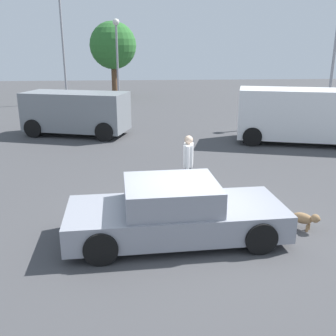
{
  "coord_description": "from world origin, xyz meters",
  "views": [
    {
      "loc": [
        -1.07,
        -7.5,
        3.81
      ],
      "look_at": [
        -0.31,
        1.76,
        0.9
      ],
      "focal_mm": 41.38,
      "sensor_mm": 36.0,
      "label": 1
    }
  ],
  "objects_px": {
    "sedan_foreground": "(175,213)",
    "suv_dark": "(76,112)",
    "dog": "(305,218)",
    "light_post_near": "(117,46)",
    "pedestrian": "(188,160)",
    "van_white": "(304,114)",
    "light_post_far": "(62,28)"
  },
  "relations": [
    {
      "from": "van_white",
      "to": "light_post_near",
      "type": "height_order",
      "value": "light_post_near"
    },
    {
      "from": "dog",
      "to": "light_post_near",
      "type": "bearing_deg",
      "value": 143.91
    },
    {
      "from": "light_post_far",
      "to": "van_white",
      "type": "bearing_deg",
      "value": -47.82
    },
    {
      "from": "dog",
      "to": "light_post_far",
      "type": "xyz_separation_m",
      "value": [
        -8.44,
        20.65,
        4.76
      ]
    },
    {
      "from": "pedestrian",
      "to": "light_post_near",
      "type": "height_order",
      "value": "light_post_near"
    },
    {
      "from": "suv_dark",
      "to": "light_post_near",
      "type": "height_order",
      "value": "light_post_near"
    },
    {
      "from": "sedan_foreground",
      "to": "light_post_far",
      "type": "xyz_separation_m",
      "value": [
        -5.59,
        20.79,
        4.45
      ]
    },
    {
      "from": "van_white",
      "to": "pedestrian",
      "type": "height_order",
      "value": "van_white"
    },
    {
      "from": "light_post_far",
      "to": "sedan_foreground",
      "type": "bearing_deg",
      "value": -74.94
    },
    {
      "from": "light_post_near",
      "to": "sedan_foreground",
      "type": "bearing_deg",
      "value": -84.53
    },
    {
      "from": "van_white",
      "to": "suv_dark",
      "type": "distance_m",
      "value": 9.75
    },
    {
      "from": "suv_dark",
      "to": "sedan_foreground",
      "type": "bearing_deg",
      "value": -54.3
    },
    {
      "from": "dog",
      "to": "pedestrian",
      "type": "distance_m",
      "value": 3.27
    },
    {
      "from": "dog",
      "to": "van_white",
      "type": "xyz_separation_m",
      "value": [
        3.23,
        7.78,
        0.92
      ]
    },
    {
      "from": "sedan_foreground",
      "to": "pedestrian",
      "type": "xyz_separation_m",
      "value": [
        0.59,
        2.41,
        0.4
      ]
    },
    {
      "from": "sedan_foreground",
      "to": "light_post_near",
      "type": "distance_m",
      "value": 20.52
    },
    {
      "from": "sedan_foreground",
      "to": "light_post_far",
      "type": "bearing_deg",
      "value": 102.14
    },
    {
      "from": "dog",
      "to": "sedan_foreground",
      "type": "bearing_deg",
      "value": -136.64
    },
    {
      "from": "van_white",
      "to": "sedan_foreground",
      "type": "bearing_deg",
      "value": -111.31
    },
    {
      "from": "pedestrian",
      "to": "dog",
      "type": "bearing_deg",
      "value": -34.32
    },
    {
      "from": "van_white",
      "to": "suv_dark",
      "type": "bearing_deg",
      "value": -177.53
    },
    {
      "from": "pedestrian",
      "to": "sedan_foreground",
      "type": "bearing_deg",
      "value": -92.86
    },
    {
      "from": "dog",
      "to": "light_post_far",
      "type": "bearing_deg",
      "value": 152.72
    },
    {
      "from": "sedan_foreground",
      "to": "suv_dark",
      "type": "height_order",
      "value": "suv_dark"
    },
    {
      "from": "sedan_foreground",
      "to": "suv_dark",
      "type": "relative_size",
      "value": 0.92
    },
    {
      "from": "light_post_far",
      "to": "suv_dark",
      "type": "bearing_deg",
      "value": -78.26
    },
    {
      "from": "dog",
      "to": "pedestrian",
      "type": "height_order",
      "value": "pedestrian"
    },
    {
      "from": "suv_dark",
      "to": "light_post_far",
      "type": "distance_m",
      "value": 11.5
    },
    {
      "from": "light_post_far",
      "to": "pedestrian",
      "type": "bearing_deg",
      "value": -71.39
    },
    {
      "from": "dog",
      "to": "light_post_far",
      "type": "relative_size",
      "value": 0.07
    },
    {
      "from": "sedan_foreground",
      "to": "suv_dark",
      "type": "xyz_separation_m",
      "value": [
        -3.4,
        10.23,
        0.48
      ]
    },
    {
      "from": "sedan_foreground",
      "to": "pedestrian",
      "type": "distance_m",
      "value": 2.52
    }
  ]
}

